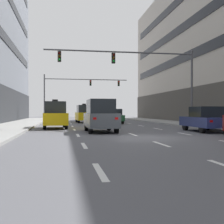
# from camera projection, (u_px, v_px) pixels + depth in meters

# --- Properties ---
(ground_plane) EXTENTS (120.00, 120.00, 0.00)m
(ground_plane) POSITION_uv_depth(u_px,v_px,m) (142.00, 138.00, 14.99)
(ground_plane) COLOR #515156
(lane_stripe_l1_s2) EXTENTS (0.16, 2.00, 0.01)m
(lane_stripe_l1_s2) POSITION_uv_depth(u_px,v_px,m) (100.00, 171.00, 6.56)
(lane_stripe_l1_s2) COLOR silver
(lane_stripe_l1_s2) RESTS_ON ground
(lane_stripe_l1_s3) EXTENTS (0.16, 2.00, 0.01)m
(lane_stripe_l1_s3) POSITION_uv_depth(u_px,v_px,m) (84.00, 146.00, 11.50)
(lane_stripe_l1_s3) COLOR silver
(lane_stripe_l1_s3) RESTS_ON ground
(lane_stripe_l1_s4) EXTENTS (0.16, 2.00, 0.01)m
(lane_stripe_l1_s4) POSITION_uv_depth(u_px,v_px,m) (78.00, 135.00, 16.43)
(lane_stripe_l1_s4) COLOR silver
(lane_stripe_l1_s4) RESTS_ON ground
(lane_stripe_l1_s5) EXTENTS (0.16, 2.00, 0.01)m
(lane_stripe_l1_s5) POSITION_uv_depth(u_px,v_px,m) (74.00, 130.00, 21.36)
(lane_stripe_l1_s5) COLOR silver
(lane_stripe_l1_s5) RESTS_ON ground
(lane_stripe_l1_s6) EXTENTS (0.16, 2.00, 0.01)m
(lane_stripe_l1_s6) POSITION_uv_depth(u_px,v_px,m) (72.00, 126.00, 26.29)
(lane_stripe_l1_s6) COLOR silver
(lane_stripe_l1_s6) RESTS_ON ground
(lane_stripe_l1_s7) EXTENTS (0.16, 2.00, 0.01)m
(lane_stripe_l1_s7) POSITION_uv_depth(u_px,v_px,m) (71.00, 124.00, 31.22)
(lane_stripe_l1_s7) COLOR silver
(lane_stripe_l1_s7) RESTS_ON ground
(lane_stripe_l1_s8) EXTENTS (0.16, 2.00, 0.01)m
(lane_stripe_l1_s8) POSITION_uv_depth(u_px,v_px,m) (70.00, 122.00, 36.15)
(lane_stripe_l1_s8) COLOR silver
(lane_stripe_l1_s8) RESTS_ON ground
(lane_stripe_l1_s9) EXTENTS (0.16, 2.00, 0.01)m
(lane_stripe_l1_s9) POSITION_uv_depth(u_px,v_px,m) (69.00, 121.00, 41.08)
(lane_stripe_l1_s9) COLOR silver
(lane_stripe_l1_s9) RESTS_ON ground
(lane_stripe_l1_s10) EXTENTS (0.16, 2.00, 0.01)m
(lane_stripe_l1_s10) POSITION_uv_depth(u_px,v_px,m) (68.00, 120.00, 46.01)
(lane_stripe_l1_s10) COLOR silver
(lane_stripe_l1_s10) RESTS_ON ground
(lane_stripe_l2_s3) EXTENTS (0.16, 2.00, 0.01)m
(lane_stripe_l2_s3) POSITION_uv_depth(u_px,v_px,m) (161.00, 144.00, 12.03)
(lane_stripe_l2_s3) COLOR silver
(lane_stripe_l2_s3) RESTS_ON ground
(lane_stripe_l2_s4) EXTENTS (0.16, 2.00, 0.01)m
(lane_stripe_l2_s4) POSITION_uv_depth(u_px,v_px,m) (133.00, 134.00, 16.96)
(lane_stripe_l2_s4) COLOR silver
(lane_stripe_l2_s4) RESTS_ON ground
(lane_stripe_l2_s5) EXTENTS (0.16, 2.00, 0.01)m
(lane_stripe_l2_s5) POSITION_uv_depth(u_px,v_px,m) (117.00, 129.00, 21.89)
(lane_stripe_l2_s5) COLOR silver
(lane_stripe_l2_s5) RESTS_ON ground
(lane_stripe_l2_s6) EXTENTS (0.16, 2.00, 0.01)m
(lane_stripe_l2_s6) POSITION_uv_depth(u_px,v_px,m) (107.00, 126.00, 26.82)
(lane_stripe_l2_s6) COLOR silver
(lane_stripe_l2_s6) RESTS_ON ground
(lane_stripe_l2_s7) EXTENTS (0.16, 2.00, 0.01)m
(lane_stripe_l2_s7) POSITION_uv_depth(u_px,v_px,m) (100.00, 124.00, 31.75)
(lane_stripe_l2_s7) COLOR silver
(lane_stripe_l2_s7) RESTS_ON ground
(lane_stripe_l2_s8) EXTENTS (0.16, 2.00, 0.01)m
(lane_stripe_l2_s8) POSITION_uv_depth(u_px,v_px,m) (95.00, 122.00, 36.68)
(lane_stripe_l2_s8) COLOR silver
(lane_stripe_l2_s8) RESTS_ON ground
(lane_stripe_l2_s9) EXTENTS (0.16, 2.00, 0.01)m
(lane_stripe_l2_s9) POSITION_uv_depth(u_px,v_px,m) (92.00, 121.00, 41.61)
(lane_stripe_l2_s9) COLOR silver
(lane_stripe_l2_s9) RESTS_ON ground
(lane_stripe_l2_s10) EXTENTS (0.16, 2.00, 0.01)m
(lane_stripe_l2_s10) POSITION_uv_depth(u_px,v_px,m) (89.00, 120.00, 46.54)
(lane_stripe_l2_s10) COLOR silver
(lane_stripe_l2_s10) RESTS_ON ground
(lane_stripe_l3_s4) EXTENTS (0.16, 2.00, 0.01)m
(lane_stripe_l3_s4) POSITION_uv_depth(u_px,v_px,m) (184.00, 134.00, 17.49)
(lane_stripe_l3_s4) COLOR silver
(lane_stripe_l3_s4) RESTS_ON ground
(lane_stripe_l3_s5) EXTENTS (0.16, 2.00, 0.01)m
(lane_stripe_l3_s5) POSITION_uv_depth(u_px,v_px,m) (158.00, 129.00, 22.42)
(lane_stripe_l3_s5) COLOR silver
(lane_stripe_l3_s5) RESTS_ON ground
(lane_stripe_l3_s6) EXTENTS (0.16, 2.00, 0.01)m
(lane_stripe_l3_s6) POSITION_uv_depth(u_px,v_px,m) (141.00, 126.00, 27.35)
(lane_stripe_l3_s6) COLOR silver
(lane_stripe_l3_s6) RESTS_ON ground
(lane_stripe_l3_s7) EXTENTS (0.16, 2.00, 0.01)m
(lane_stripe_l3_s7) POSITION_uv_depth(u_px,v_px,m) (129.00, 123.00, 32.28)
(lane_stripe_l3_s7) COLOR silver
(lane_stripe_l3_s7) RESTS_ON ground
(lane_stripe_l3_s8) EXTENTS (0.16, 2.00, 0.01)m
(lane_stripe_l3_s8) POSITION_uv_depth(u_px,v_px,m) (120.00, 122.00, 37.21)
(lane_stripe_l3_s8) COLOR silver
(lane_stripe_l3_s8) RESTS_ON ground
(lane_stripe_l3_s9) EXTENTS (0.16, 2.00, 0.01)m
(lane_stripe_l3_s9) POSITION_uv_depth(u_px,v_px,m) (114.00, 121.00, 42.14)
(lane_stripe_l3_s9) COLOR silver
(lane_stripe_l3_s9) RESTS_ON ground
(lane_stripe_l3_s10) EXTENTS (0.16, 2.00, 0.01)m
(lane_stripe_l3_s10) POSITION_uv_depth(u_px,v_px,m) (108.00, 120.00, 47.07)
(lane_stripe_l3_s10) COLOR silver
(lane_stripe_l3_s10) RESTS_ON ground
(taxi_driving_0) EXTENTS (2.02, 4.43, 2.28)m
(taxi_driving_0) POSITION_uv_depth(u_px,v_px,m) (104.00, 113.00, 41.51)
(taxi_driving_0) COLOR black
(taxi_driving_0) RESTS_ON ground
(taxi_driving_1) EXTENTS (2.01, 4.41, 2.27)m
(taxi_driving_1) POSITION_uv_depth(u_px,v_px,m) (84.00, 114.00, 34.68)
(taxi_driving_1) COLOR black
(taxi_driving_1) RESTS_ON ground
(taxi_driving_2) EXTENTS (2.05, 4.47, 2.30)m
(taxi_driving_2) POSITION_uv_depth(u_px,v_px,m) (55.00, 115.00, 22.95)
(taxi_driving_2) COLOR black
(taxi_driving_2) RESTS_ON ground
(car_driving_3) EXTENTS (1.92, 4.46, 2.14)m
(car_driving_3) POSITION_uv_depth(u_px,v_px,m) (100.00, 116.00, 19.08)
(car_driving_3) COLOR black
(car_driving_3) RESTS_ON ground
(car_driving_4) EXTENTS (1.96, 4.38, 1.62)m
(car_driving_4) POSITION_uv_depth(u_px,v_px,m) (114.00, 116.00, 32.10)
(car_driving_4) COLOR black
(car_driving_4) RESTS_ON ground
(car_parked_2) EXTENTS (2.00, 4.51, 1.67)m
(car_parked_2) POSITION_uv_depth(u_px,v_px,m) (205.00, 119.00, 19.39)
(car_parked_2) COLOR black
(car_parked_2) RESTS_ON ground
(traffic_signal_0) EXTENTS (12.47, 0.35, 6.42)m
(traffic_signal_0) POSITION_uv_depth(u_px,v_px,m) (141.00, 68.00, 23.93)
(traffic_signal_0) COLOR #4C4C51
(traffic_signal_0) RESTS_ON sidewalk_right
(traffic_signal_1) EXTENTS (12.67, 0.35, 6.77)m
(traffic_signal_1) POSITION_uv_depth(u_px,v_px,m) (75.00, 87.00, 43.97)
(traffic_signal_1) COLOR #4C4C51
(traffic_signal_1) RESTS_ON sidewalk_left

